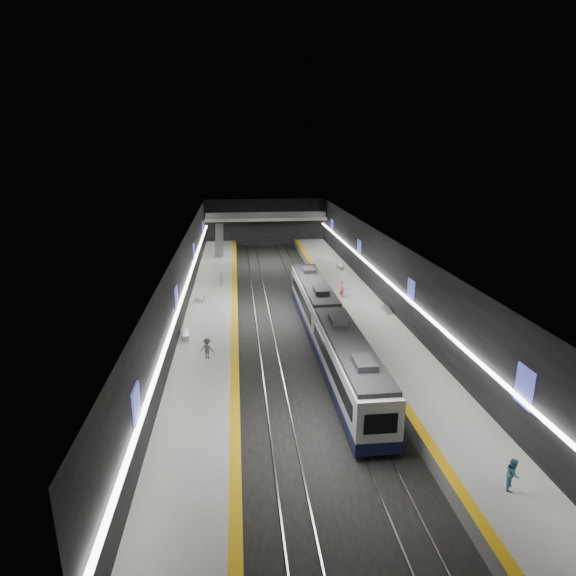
{
  "coord_description": "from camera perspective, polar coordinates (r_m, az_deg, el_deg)",
  "views": [
    {
      "loc": [
        -4.86,
        -46.22,
        16.68
      ],
      "look_at": [
        0.35,
        2.03,
        2.2
      ],
      "focal_mm": 30.0,
      "sensor_mm": 36.0,
      "label": 1
    }
  ],
  "objects": [
    {
      "name": "tactile_strip_right",
      "position": [
        49.85,
        5.92,
        -1.79
      ],
      "size": [
        0.6,
        70.0,
        0.02
      ],
      "primitive_type": "cube",
      "color": "#DEA80B",
      "rests_on": "platform_right"
    },
    {
      "name": "wall_front",
      "position": [
        17.62,
        13.77,
        -30.0
      ],
      "size": [
        20.0,
        0.04,
        8.0
      ],
      "primitive_type": "cube",
      "color": "black",
      "rests_on": "ground"
    },
    {
      "name": "platform_left",
      "position": [
        49.04,
        -8.91,
        -2.86
      ],
      "size": [
        5.0,
        70.0,
        1.0
      ],
      "primitive_type": "cube",
      "color": "slate",
      "rests_on": "ground"
    },
    {
      "name": "ground",
      "position": [
        49.38,
        -0.15,
        -3.13
      ],
      "size": [
        70.0,
        70.0,
        0.0
      ],
      "primitive_type": "plane",
      "color": "black",
      "rests_on": "ground"
    },
    {
      "name": "wall_back",
      "position": [
        82.35,
        -2.73,
        7.74
      ],
      "size": [
        20.0,
        0.04,
        8.0
      ],
      "primitive_type": "cube",
      "color": "black",
      "rests_on": "ground"
    },
    {
      "name": "escalator",
      "position": [
        73.57,
        -8.15,
        5.65
      ],
      "size": [
        1.2,
        7.5,
        3.92
      ],
      "primitive_type": "cube",
      "rotation": [
        0.44,
        0.0,
        0.0
      ],
      "color": "#99999E",
      "rests_on": "platform_left"
    },
    {
      "name": "passenger_right_a",
      "position": [
        51.51,
        6.39,
        -0.16
      ],
      "size": [
        0.6,
        0.76,
        1.82
      ],
      "primitive_type": "imported",
      "rotation": [
        0.0,
        0.0,
        1.85
      ],
      "color": "#C75F4A",
      "rests_on": "platform_right"
    },
    {
      "name": "passenger_left_a",
      "position": [
        56.0,
        -7.94,
        1.17
      ],
      "size": [
        0.65,
        1.15,
        1.85
      ],
      "primitive_type": "imported",
      "rotation": [
        0.0,
        0.0,
        -1.76
      ],
      "color": "beige",
      "rests_on": "platform_left"
    },
    {
      "name": "tactile_strip_left",
      "position": [
        48.81,
        -6.35,
        -2.21
      ],
      "size": [
        0.6,
        70.0,
        0.02
      ],
      "primitive_type": "cube",
      "color": "#DEA80B",
      "rests_on": "platform_left"
    },
    {
      "name": "cove_light_right",
      "position": [
        50.18,
        11.05,
        1.42
      ],
      "size": [
        0.25,
        68.6,
        0.12
      ],
      "primitive_type": "cube",
      "color": "white",
      "rests_on": "wall_right"
    },
    {
      "name": "cove_light_left",
      "position": [
        48.24,
        -11.81,
        0.77
      ],
      "size": [
        0.25,
        68.6,
        0.12
      ],
      "primitive_type": "cube",
      "color": "white",
      "rests_on": "wall_left"
    },
    {
      "name": "passenger_right_b",
      "position": [
        26.47,
        25.1,
        -19.34
      ],
      "size": [
        0.93,
        0.99,
        1.62
      ],
      "primitive_type": "imported",
      "rotation": [
        0.0,
        0.0,
        1.04
      ],
      "color": "#5391B5",
      "rests_on": "platform_right"
    },
    {
      "name": "tile_surface_right",
      "position": [
        50.35,
        8.37,
        -1.7
      ],
      "size": [
        5.0,
        70.0,
        0.02
      ],
      "primitive_type": "cube",
      "color": "#9E9E99",
      "rests_on": "platform_right"
    },
    {
      "name": "wall_left",
      "position": [
        48.21,
        -12.06,
        0.99
      ],
      "size": [
        0.04,
        70.0,
        8.0
      ],
      "primitive_type": "cube",
      "color": "black",
      "rests_on": "ground"
    },
    {
      "name": "ceiling",
      "position": [
        47.28,
        -0.16,
        6.03
      ],
      "size": [
        20.0,
        70.0,
        0.04
      ],
      "primitive_type": "cube",
      "rotation": [
        3.14,
        0.0,
        0.0
      ],
      "color": "beige",
      "rests_on": "wall_left"
    },
    {
      "name": "tile_surface_left",
      "position": [
        48.88,
        -8.93,
        -2.3
      ],
      "size": [
        5.0,
        70.0,
        0.02
      ],
      "primitive_type": "cube",
      "color": "#9E9E99",
      "rests_on": "platform_left"
    },
    {
      "name": "bench_right_near",
      "position": [
        48.03,
        11.6,
        -2.52
      ],
      "size": [
        0.51,
        1.78,
        0.43
      ],
      "primitive_type": "cube",
      "rotation": [
        0.0,
        0.0,
        -0.01
      ],
      "color": "#99999E",
      "rests_on": "platform_right"
    },
    {
      "name": "platform_right",
      "position": [
        50.51,
        8.35,
        -2.25
      ],
      "size": [
        5.0,
        70.0,
        1.0
      ],
      "primitive_type": "cube",
      "color": "slate",
      "rests_on": "ground"
    },
    {
      "name": "bench_right_far",
      "position": [
        63.98,
        6.2,
        2.55
      ],
      "size": [
        0.63,
        2.03,
        0.49
      ],
      "primitive_type": "cube",
      "rotation": [
        0.0,
        0.0,
        0.04
      ],
      "color": "#99999E",
      "rests_on": "platform_right"
    },
    {
      "name": "bench_left_far",
      "position": [
        51.26,
        -10.22,
        -1.19
      ],
      "size": [
        0.61,
        2.01,
        0.49
      ],
      "primitive_type": "cube",
      "rotation": [
        0.0,
        0.0,
        -0.03
      ],
      "color": "#99999E",
      "rests_on": "platform_left"
    },
    {
      "name": "train",
      "position": [
        40.33,
        4.79,
        -4.5
      ],
      "size": [
        2.69,
        30.04,
        3.6
      ],
      "color": "#10143E",
      "rests_on": "ground"
    },
    {
      "name": "wall_right",
      "position": [
        50.18,
        11.28,
        1.65
      ],
      "size": [
        0.04,
        70.0,
        8.0
      ],
      "primitive_type": "cube",
      "color": "black",
      "rests_on": "ground"
    },
    {
      "name": "ad_posters",
      "position": [
        49.01,
        -0.28,
        2.22
      ],
      "size": [
        19.94,
        53.5,
        2.2
      ],
      "color": "#444BCD",
      "rests_on": "wall_left"
    },
    {
      "name": "bench_left_near",
      "position": [
        41.86,
        -12.13,
        -5.41
      ],
      "size": [
        0.89,
        2.08,
        0.49
      ],
      "primitive_type": "cube",
      "rotation": [
        0.0,
        0.0,
        0.17
      ],
      "color": "#99999E",
      "rests_on": "platform_left"
    },
    {
      "name": "mezzanine_bridge",
      "position": [
        80.15,
        -2.65,
        8.24
      ],
      "size": [
        20.0,
        3.0,
        1.5
      ],
      "color": "gray",
      "rests_on": "wall_left"
    },
    {
      "name": "rails",
      "position": [
        49.36,
        -0.15,
        -3.06
      ],
      "size": [
        6.52,
        70.0,
        0.12
      ],
      "color": "gray",
      "rests_on": "ground"
    },
    {
      "name": "passenger_left_b",
      "position": [
        37.33,
        -9.55,
        -7.11
      ],
      "size": [
        1.18,
        0.9,
        1.62
      ],
      "primitive_type": "imported",
      "rotation": [
        0.0,
        0.0,
        2.82
      ],
      "color": "#3A3A41",
      "rests_on": "platform_left"
    }
  ]
}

